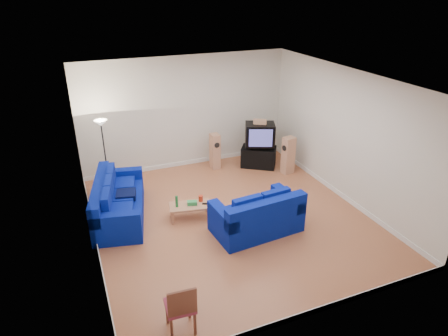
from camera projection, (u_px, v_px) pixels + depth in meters
name	position (u px, v px, depth m)	size (l,w,h in m)	color
room	(231.00, 157.00, 8.60)	(6.01, 6.51, 3.21)	brown
sofa_three_seat	(117.00, 204.00, 9.14)	(1.52, 2.55, 0.92)	navy
sofa_loveseat	(258.00, 218.00, 8.59)	(1.94, 1.18, 0.93)	navy
coffee_table	(190.00, 207.00, 9.13)	(1.01, 0.64, 0.34)	tan
bottle	(177.00, 202.00, 8.98)	(0.06, 0.06, 0.27)	#197233
tissue_box	(192.00, 203.00, 9.10)	(0.22, 0.12, 0.09)	green
red_canister	(201.00, 198.00, 9.24)	(0.10, 0.10, 0.14)	red
remote	(206.00, 204.00, 9.14)	(0.17, 0.05, 0.02)	black
tv_stand	(259.00, 157.00, 11.72)	(0.98, 0.54, 0.60)	black
av_receiver	(261.00, 146.00, 11.56)	(0.41, 0.33, 0.10)	black
television	(260.00, 134.00, 11.39)	(0.99, 0.87, 0.63)	black
centre_speaker	(260.00, 122.00, 11.23)	(0.37, 0.15, 0.13)	tan
speaker_left	(215.00, 151.00, 11.52)	(0.24, 0.33, 1.05)	tan
speaker_right	(288.00, 155.00, 11.21)	(0.36, 0.30, 1.07)	tan
floor_lamp	(102.00, 133.00, 9.85)	(0.33, 0.33, 1.91)	black
dining_chair	(181.00, 306.00, 6.02)	(0.47, 0.47, 0.92)	brown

